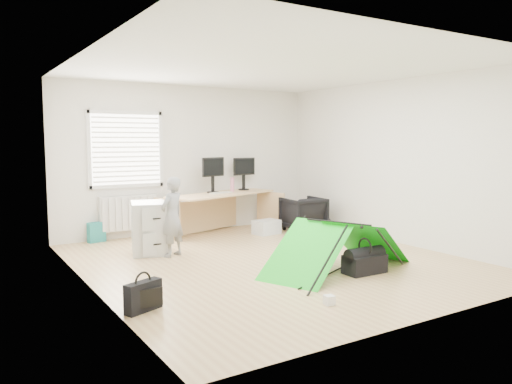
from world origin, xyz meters
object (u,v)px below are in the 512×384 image
monitor_right (244,178)px  kite (338,247)px  desk (222,213)px  person (172,217)px  monitor_left (213,180)px  office_chair (303,214)px  duffel_bag (365,264)px  laptop_bag (143,296)px  filing_cabinet (149,228)px  thermos (232,184)px  storage_crate (267,227)px

monitor_right → kite: size_ratio=0.23×
desk → person: (-1.49, -1.24, 0.22)m
monitor_left → kite: (0.15, -3.30, -0.66)m
office_chair → duffel_bag: size_ratio=1.28×
monitor_left → monitor_right: bearing=-2.6°
person → laptop_bag: 2.42m
filing_cabinet → kite: size_ratio=0.37×
person → thermos: bearing=-170.4°
desk → duffel_bag: (0.25, -3.44, -0.25)m
desk → duffel_bag: bearing=-103.5°
monitor_left → laptop_bag: monitor_left is taller
monitor_right → duffel_bag: monitor_right is taller
office_chair → duffel_bag: 3.05m
monitor_left → monitor_right: size_ratio=1.04×
monitor_right → kite: 3.57m
desk → thermos: thermos is taller
storage_crate → duffel_bag: (-0.39, -2.92, -0.01)m
monitor_left → kite: 3.37m
monitor_right → thermos: (-0.33, -0.14, -0.10)m
storage_crate → duffel_bag: size_ratio=0.82×
person → kite: (1.52, -1.92, -0.27)m
office_chair → duffel_bag: (-1.15, -2.81, -0.20)m
thermos → kite: 3.37m
thermos → person: person is taller
desk → office_chair: desk is taller
person → laptop_bag: person is taller
filing_cabinet → kite: 2.89m
thermos → person: 2.29m
kite → thermos: bearing=61.5°
monitor_left → storage_crate: size_ratio=1.10×
monitor_left → person: size_ratio=0.43×
desk → monitor_left: (-0.11, 0.14, 0.61)m
office_chair → person: size_ratio=0.61×
storage_crate → laptop_bag: laptop_bag is taller
desk → monitor_right: monitor_right is taller
monitor_left → person: (-1.37, -1.38, -0.39)m
monitor_right → monitor_left: bearing=-173.1°
filing_cabinet → monitor_right: bearing=42.5°
monitor_right → duffel_bag: 3.85m
monitor_left → office_chair: 1.82m
monitor_left → office_chair: (1.51, -0.77, -0.66)m
monitor_right → person: bearing=-148.8°
desk → filing_cabinet: filing_cabinet is taller
kite → storage_crate: size_ratio=4.56×
filing_cabinet → laptop_bag: filing_cabinet is taller
monitor_left → duffel_bag: 3.70m
desk → storage_crate: desk is taller
desk → thermos: bearing=8.8°
desk → monitor_left: bearing=111.6°
office_chair → kite: office_chair is taller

